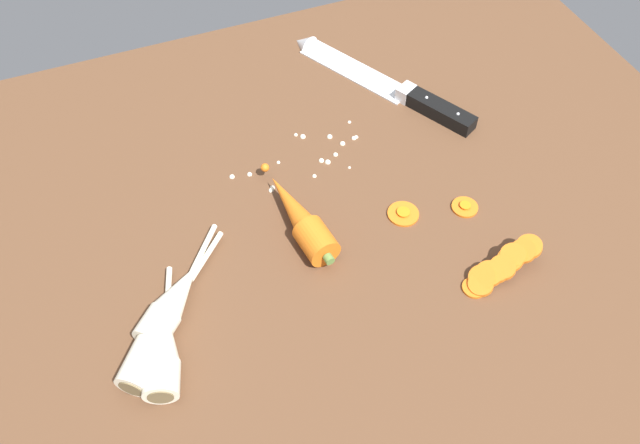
# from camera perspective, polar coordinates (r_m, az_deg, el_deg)

# --- Properties ---
(ground_plane) EXTENTS (1.20, 0.90, 0.04)m
(ground_plane) POSITION_cam_1_polar(r_m,az_deg,el_deg) (0.87, -0.49, -0.46)
(ground_plane) COLOR brown
(chefs_knife) EXTENTS (0.19, 0.32, 0.04)m
(chefs_knife) POSITION_cam_1_polar(r_m,az_deg,el_deg) (1.05, 4.95, 12.42)
(chefs_knife) COLOR silver
(chefs_knife) RESTS_ON ground_plane
(whole_carrot) EXTENTS (0.06, 0.19, 0.04)m
(whole_carrot) POSITION_cam_1_polar(r_m,az_deg,el_deg) (0.83, -1.74, 0.33)
(whole_carrot) COLOR orange
(whole_carrot) RESTS_ON ground_plane
(parsnip_front) EXTENTS (0.16, 0.20, 0.04)m
(parsnip_front) POSITION_cam_1_polar(r_m,az_deg,el_deg) (0.77, -13.82, -9.02)
(parsnip_front) COLOR silver
(parsnip_front) RESTS_ON ground_plane
(parsnip_mid_left) EXTENTS (0.07, 0.17, 0.04)m
(parsnip_mid_left) POSITION_cam_1_polar(r_m,az_deg,el_deg) (0.75, -13.65, -10.90)
(parsnip_mid_left) COLOR silver
(parsnip_mid_left) RESTS_ON ground_plane
(parsnip_mid_right) EXTENTS (0.14, 0.14, 0.04)m
(parsnip_mid_right) POSITION_cam_1_polar(r_m,az_deg,el_deg) (0.78, -12.84, -6.90)
(parsnip_mid_right) COLOR silver
(parsnip_mid_right) RESTS_ON ground_plane
(carrot_slice_stack) EXTENTS (0.11, 0.05, 0.04)m
(carrot_slice_stack) POSITION_cam_1_polar(r_m,az_deg,el_deg) (0.82, 15.61, -3.86)
(carrot_slice_stack) COLOR orange
(carrot_slice_stack) RESTS_ON ground_plane
(carrot_slice_stray_near) EXTENTS (0.04, 0.04, 0.01)m
(carrot_slice_stray_near) POSITION_cam_1_polar(r_m,az_deg,el_deg) (0.89, 12.67, 1.36)
(carrot_slice_stray_near) COLOR orange
(carrot_slice_stray_near) RESTS_ON ground_plane
(carrot_slice_stray_mid) EXTENTS (0.04, 0.04, 0.01)m
(carrot_slice_stray_mid) POSITION_cam_1_polar(r_m,az_deg,el_deg) (0.87, 7.35, 0.79)
(carrot_slice_stray_mid) COLOR orange
(carrot_slice_stray_mid) RESTS_ON ground_plane
(mince_crumbs) EXTENTS (0.20, 0.10, 0.01)m
(mince_crumbs) POSITION_cam_1_polar(r_m,az_deg,el_deg) (0.93, -0.91, 5.98)
(mince_crumbs) COLOR silver
(mince_crumbs) RESTS_ON ground_plane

